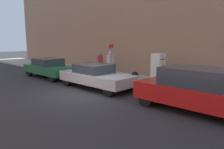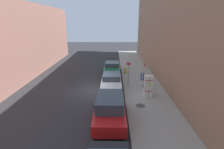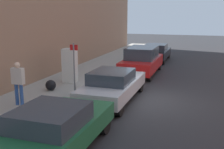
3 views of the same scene
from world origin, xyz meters
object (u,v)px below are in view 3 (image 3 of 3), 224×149
trash_bag (51,85)px  parked_sedan_green (54,129)px  pedestrian_walking_far (18,80)px  parked_suv_red (142,60)px  street_sign_post (74,67)px  discarded_refrigerator (70,65)px  fire_hydrant (18,121)px  parked_sedan_silver (113,85)px  parked_sedan_dark (156,52)px

trash_bag → parked_sedan_green: bearing=-58.6°
pedestrian_walking_far → parked_suv_red: bearing=-38.1°
street_sign_post → trash_bag: (-1.61, 0.67, -1.10)m
discarded_refrigerator → fire_hydrant: size_ratio=2.46×
trash_bag → parked_sedan_silver: size_ratio=0.11×
parked_sedan_green → parked_sedan_silver: size_ratio=0.95×
street_sign_post → parked_sedan_dark: size_ratio=0.54×
discarded_refrigerator → street_sign_post: size_ratio=0.75×
parked_sedan_green → parked_sedan_dark: bearing=90.0°
fire_hydrant → parked_suv_red: size_ratio=0.16×
parked_sedan_green → street_sign_post: bearing=109.5°
parked_sedan_silver → pedestrian_walking_far: bearing=-147.8°
street_sign_post → pedestrian_walking_far: (-1.66, -1.69, -0.32)m
fire_hydrant → parked_sedan_green: parked_sedan_green is taller
parked_sedan_dark → trash_bag: bearing=-106.6°
parked_sedan_silver → parked_sedan_dark: bearing=90.0°
parked_sedan_silver → parked_suv_red: parked_suv_red is taller
parked_sedan_silver → trash_bag: bearing=175.2°
pedestrian_walking_far → fire_hydrant: bearing=-159.8°
street_sign_post → pedestrian_walking_far: street_sign_post is taller
parked_sedan_green → parked_suv_red: 10.87m
fire_hydrant → trash_bag: bearing=109.0°
discarded_refrigerator → pedestrian_walking_far: discarded_refrigerator is taller
parked_suv_red → parked_sedan_dark: 5.37m
fire_hydrant → parked_suv_red: parked_suv_red is taller
parked_sedan_green → parked_suv_red: size_ratio=0.96×
parked_sedan_green → parked_sedan_silver: bearing=90.0°
trash_bag → parked_sedan_dark: (3.26, 10.90, 0.33)m
discarded_refrigerator → trash_bag: (-0.12, -1.83, -0.65)m
pedestrian_walking_far → discarded_refrigerator: bearing=-17.8°
discarded_refrigerator → parked_sedan_green: (3.14, -7.17, -0.31)m
street_sign_post → pedestrian_walking_far: size_ratio=1.36×
parked_sedan_green → parked_sedan_dark: size_ratio=1.01×
fire_hydrant → parked_sedan_silver: parked_sedan_silver is taller
parked_sedan_dark → pedestrian_walking_far: bearing=-104.0°
discarded_refrigerator → parked_sedan_green: size_ratio=0.41×
street_sign_post → parked_sedan_green: (1.65, -4.67, -0.76)m
parked_sedan_green → parked_sedan_dark: 16.23m
trash_bag → parked_sedan_green: (3.26, -5.33, 0.35)m
parked_sedan_green → parked_suv_red: (-0.00, 10.87, 0.16)m
trash_bag → parked_sedan_silver: (3.26, -0.28, 0.34)m
discarded_refrigerator → street_sign_post: 2.94m
parked_sedan_silver → fire_hydrant: bearing=-110.4°
fire_hydrant → parked_suv_red: bearing=80.9°
pedestrian_walking_far → parked_sedan_green: (3.31, -2.97, -0.44)m
discarded_refrigerator → parked_sedan_silver: (3.14, -2.11, -0.31)m
discarded_refrigerator → pedestrian_walking_far: bearing=-92.4°
trash_bag → parked_suv_red: 6.44m
discarded_refrigerator → parked_sedan_dark: (3.14, 9.07, -0.33)m
parked_sedan_green → fire_hydrant: bearing=158.6°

